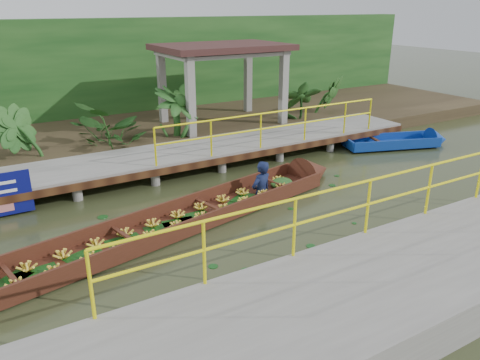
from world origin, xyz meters
TOP-DOWN VIEW (x-y plane):
  - ground at (0.00, 0.00)m, footprint 80.00×80.00m
  - land_strip at (0.00, 7.50)m, footprint 30.00×8.00m
  - far_dock at (0.02, 3.43)m, footprint 16.00×2.06m
  - near_dock at (1.00, -4.20)m, footprint 18.00×2.40m
  - pavilion at (3.00, 6.30)m, footprint 4.40×3.00m
  - foliage_backdrop at (0.00, 10.00)m, footprint 30.00×0.80m
  - vendor_boat at (-1.38, 0.09)m, footprint 10.58×3.21m
  - moored_blue_boat at (7.82, 1.69)m, footprint 3.72×2.01m
  - tropical_plants at (0.55, 5.30)m, footprint 13.99×0.99m

SIDE VIEW (x-z plane):
  - ground at x=0.00m, z-range 0.00..0.00m
  - moored_blue_boat at x=7.82m, z-range -0.28..0.58m
  - vendor_boat at x=-1.38m, z-range -0.85..1.28m
  - land_strip at x=0.00m, z-range 0.00..0.45m
  - near_dock at x=1.00m, z-range -0.56..1.16m
  - far_dock at x=0.02m, z-range -0.35..1.30m
  - tropical_plants at x=0.55m, z-range 0.45..1.69m
  - foliage_backdrop at x=0.00m, z-range 0.00..4.00m
  - pavilion at x=3.00m, z-range 1.32..4.32m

